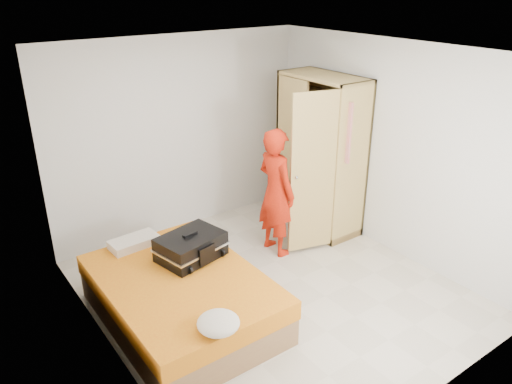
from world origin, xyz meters
TOP-DOWN VIEW (x-y plane):
  - room at (0.00, 0.00)m, footprint 4.00×4.02m
  - bed at (-1.05, 0.13)m, footprint 1.42×2.02m
  - wardrobe at (1.45, 0.86)m, footprint 1.15×1.20m
  - person at (0.58, 0.68)m, footprint 0.40×0.60m
  - suitcase at (-0.78, 0.40)m, footprint 0.76×0.62m
  - round_cushion at (-1.17, -0.77)m, footprint 0.37×0.37m
  - pillow at (-1.17, 0.98)m, footprint 0.54×0.30m

SIDE VIEW (x-z plane):
  - bed at x=-1.05m, z-range 0.00..0.50m
  - pillow at x=-1.17m, z-range 0.50..0.60m
  - round_cushion at x=-1.17m, z-range 0.50..0.64m
  - suitcase at x=-0.78m, z-range 0.48..0.78m
  - person at x=0.58m, z-range 0.00..1.61m
  - wardrobe at x=1.45m, z-range -0.05..2.05m
  - room at x=0.00m, z-range 0.00..2.60m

